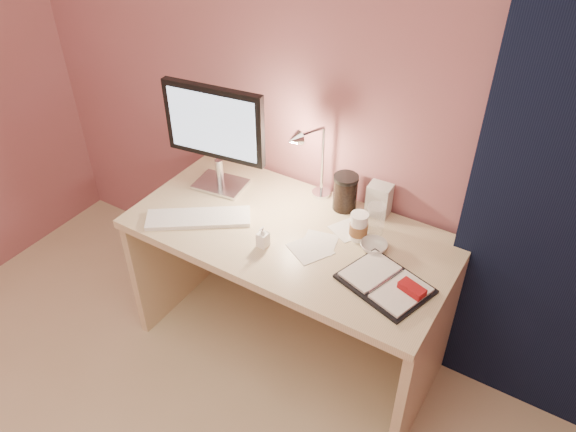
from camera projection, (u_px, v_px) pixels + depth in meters
The scene contains 15 objects.
room at pixel (569, 183), 1.96m from camera, with size 3.50×3.50×3.50m.
desk at pixel (299, 260), 2.59m from camera, with size 1.40×0.70×0.73m.
monitor at pixel (215, 129), 2.48m from camera, with size 0.48×0.20×0.51m.
keyboard at pixel (198, 218), 2.45m from camera, with size 0.45×0.13×0.02m, color white.
planner at pixel (387, 284), 2.13m from camera, with size 0.38×0.33×0.05m.
paper_a at pixel (319, 243), 2.33m from camera, with size 0.14×0.14×0.00m, color silver.
paper_b at pixel (310, 249), 2.30m from camera, with size 0.15×0.15×0.00m, color silver.
paper_c at pixel (348, 230), 2.40m from camera, with size 0.13×0.13×0.00m, color silver.
coffee_cup at pixel (359, 227), 2.33m from camera, with size 0.08×0.08×0.12m.
clear_cup at pixel (375, 219), 2.35m from camera, with size 0.08×0.08×0.14m, color white.
bowl at pixel (374, 246), 2.29m from camera, with size 0.11×0.11×0.03m, color silver.
lotion_bottle at pixel (263, 237), 2.29m from camera, with size 0.04×0.04×0.10m, color white.
dark_jar at pixel (345, 194), 2.48m from camera, with size 0.11×0.11×0.15m, color black.
product_box at pixel (379, 200), 2.45m from camera, with size 0.10×0.08×0.15m, color silver.
desk_lamp at pixel (321, 162), 2.40m from camera, with size 0.15×0.23×0.37m.
Camera 1 is at (0.97, -0.21, 2.24)m, focal length 35.00 mm.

